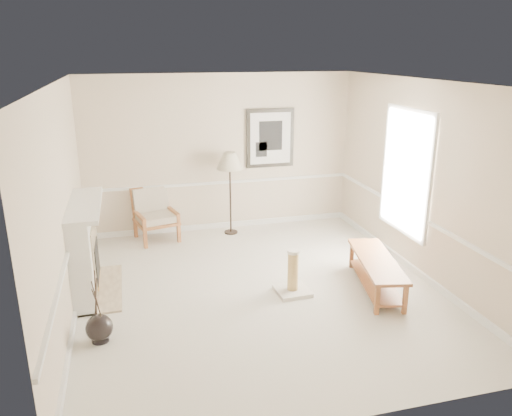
{
  "coord_description": "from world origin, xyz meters",
  "views": [
    {
      "loc": [
        -1.68,
        -6.23,
        3.3
      ],
      "look_at": [
        0.14,
        0.7,
        1.01
      ],
      "focal_mm": 35.0,
      "sensor_mm": 36.0,
      "label": 1
    }
  ],
  "objects": [
    {
      "name": "ground",
      "position": [
        0.0,
        0.0,
        0.0
      ],
      "size": [
        5.5,
        5.5,
        0.0
      ],
      "primitive_type": "plane",
      "color": "silver",
      "rests_on": "ground"
    },
    {
      "name": "room",
      "position": [
        0.14,
        0.08,
        1.87
      ],
      "size": [
        5.04,
        5.54,
        2.92
      ],
      "color": "beige",
      "rests_on": "ground"
    },
    {
      "name": "fireplace",
      "position": [
        -2.34,
        0.6,
        0.64
      ],
      "size": [
        0.64,
        1.64,
        1.31
      ],
      "color": "white",
      "rests_on": "ground"
    },
    {
      "name": "floor_vase",
      "position": [
        -2.15,
        -0.79,
        0.17
      ],
      "size": [
        0.32,
        0.32,
        0.93
      ],
      "rotation": [
        0.0,
        0.0,
        -0.0
      ],
      "color": "black",
      "rests_on": "ground"
    },
    {
      "name": "armchair",
      "position": [
        -1.29,
        2.5,
        0.5
      ],
      "size": [
        0.85,
        0.88,
        0.92
      ],
      "rotation": [
        0.0,
        0.0,
        0.24
      ],
      "color": "#94572F",
      "rests_on": "ground"
    },
    {
      "name": "floor_lamp",
      "position": [
        0.1,
        2.4,
        1.34
      ],
      "size": [
        0.61,
        0.61,
        1.54
      ],
      "rotation": [
        0.0,
        0.0,
        -0.31
      ],
      "color": "black",
      "rests_on": "ground"
    },
    {
      "name": "bench",
      "position": [
        1.64,
        -0.37,
        0.31
      ],
      "size": [
        0.81,
        1.67,
        0.46
      ],
      "rotation": [
        0.0,
        0.0,
        -0.21
      ],
      "color": "#94572F",
      "rests_on": "ground"
    },
    {
      "name": "scratching_post",
      "position": [
        0.44,
        -0.2,
        0.21
      ],
      "size": [
        0.48,
        0.48,
        0.65
      ],
      "rotation": [
        0.0,
        0.0,
        0.04
      ],
      "color": "silver",
      "rests_on": "ground"
    }
  ]
}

